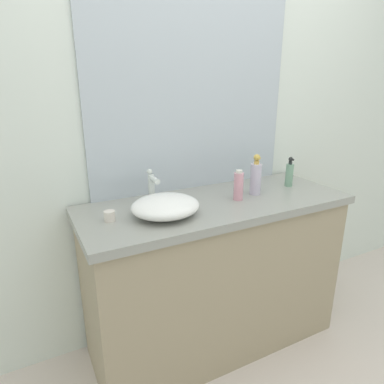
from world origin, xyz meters
name	(u,v)px	position (x,y,z in m)	size (l,w,h in m)	color
bathroom_wall_rear	(194,113)	(0.00, 0.73, 1.30)	(6.00, 0.06, 2.60)	silver
vanity_counter	(215,274)	(-0.03, 0.42, 0.44)	(1.42, 0.55, 0.88)	tan
wall_mirror_panel	(193,83)	(-0.03, 0.69, 1.46)	(1.18, 0.01, 1.17)	#B2BCC6
sink_basin	(165,206)	(-0.34, 0.36, 0.93)	(0.32, 0.29, 0.09)	white
faucet	(152,185)	(-0.34, 0.52, 0.98)	(0.03, 0.12, 0.18)	silver
soap_dispenser	(256,177)	(0.22, 0.42, 0.97)	(0.06, 0.06, 0.22)	silver
lotion_bottle	(289,174)	(0.48, 0.45, 0.95)	(0.04, 0.04, 0.18)	gray
perfume_bottle	(239,186)	(0.08, 0.39, 0.96)	(0.05, 0.05, 0.16)	pink
candle_jar	(110,216)	(-0.59, 0.41, 0.90)	(0.05, 0.05, 0.05)	silver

